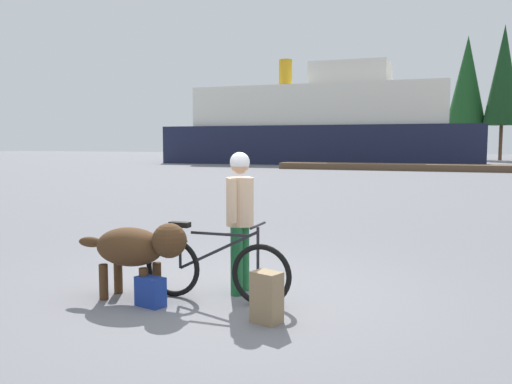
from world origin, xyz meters
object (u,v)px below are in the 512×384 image
object	(u,v)px
person_cyclist	(240,209)
bicycle	(214,268)
ferry_boat	(321,127)
dog	(138,247)
handbag_pannier	(150,292)
backpack	(267,297)

from	to	relation	value
person_cyclist	bicycle	bearing A→B (deg)	-110.00
ferry_boat	person_cyclist	bearing A→B (deg)	-78.44
bicycle	dog	distance (m)	0.89
dog	person_cyclist	bearing A→B (deg)	33.23
dog	ferry_boat	distance (m)	39.28
bicycle	ferry_boat	bearing A→B (deg)	101.23
dog	handbag_pannier	xyz separation A→B (m)	(0.26, -0.17, -0.43)
backpack	handbag_pannier	size ratio (longest dim) A/B	1.58
backpack	handbag_pannier	xyz separation A→B (m)	(-1.35, 0.07, -0.09)
person_cyclist	backpack	world-z (taller)	person_cyclist
backpack	bicycle	bearing A→B (deg)	148.26
ferry_boat	dog	bearing A→B (deg)	-80.03
person_cyclist	handbag_pannier	world-z (taller)	person_cyclist
person_cyclist	backpack	distance (m)	1.32
dog	ferry_boat	world-z (taller)	ferry_boat
bicycle	handbag_pannier	bearing A→B (deg)	-144.24
person_cyclist	backpack	size ratio (longest dim) A/B	3.26
backpack	ferry_boat	world-z (taller)	ferry_boat
person_cyclist	ferry_boat	xyz separation A→B (m)	(-7.77, 37.97, 2.05)
person_cyclist	dog	bearing A→B (deg)	-146.77
ferry_boat	backpack	bearing A→B (deg)	-77.80
dog	backpack	distance (m)	1.67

